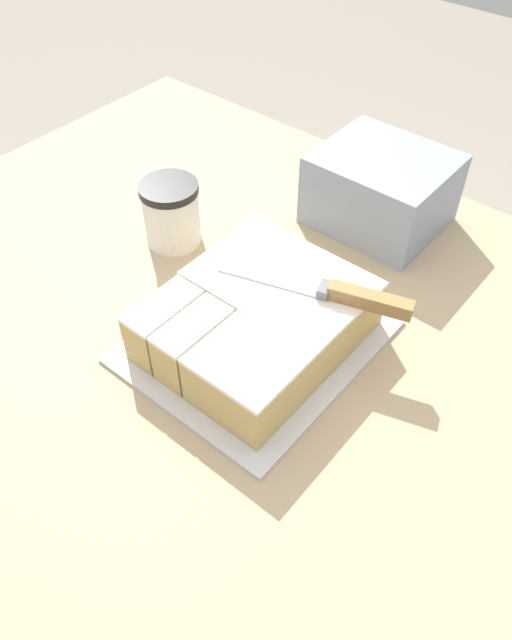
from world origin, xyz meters
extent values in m
plane|color=#9E9384|center=(0.00, 0.00, 0.00)|extent=(8.00, 8.00, 0.00)
cube|color=tan|center=(0.00, 0.00, 0.46)|extent=(1.40, 1.10, 0.92)
cube|color=silver|center=(0.03, 0.01, 0.92)|extent=(0.30, 0.35, 0.01)
cube|color=tan|center=(0.03, 0.07, 0.96)|extent=(0.25, 0.18, 0.08)
cube|color=white|center=(0.03, 0.07, 1.01)|extent=(0.25, 0.18, 0.01)
cube|color=tan|center=(0.09, -0.07, 0.96)|extent=(0.13, 0.12, 0.08)
cube|color=white|center=(0.09, -0.07, 1.01)|extent=(0.13, 0.12, 0.01)
cube|color=tan|center=(-0.06, -0.08, 0.96)|extent=(0.05, 0.11, 0.08)
cube|color=white|center=(-0.06, -0.08, 1.01)|extent=(0.05, 0.11, 0.01)
cube|color=tan|center=(-0.01, -0.08, 0.96)|extent=(0.05, 0.11, 0.08)
cube|color=white|center=(-0.01, -0.08, 1.01)|extent=(0.05, 0.11, 0.01)
cube|color=silver|center=(0.02, 0.06, 1.01)|extent=(0.16, 0.07, 0.00)
cube|color=slate|center=(0.10, 0.08, 1.02)|extent=(0.02, 0.03, 0.02)
cube|color=olive|center=(0.16, 0.10, 1.02)|extent=(0.12, 0.06, 0.02)
cylinder|color=white|center=(-0.23, 0.11, 0.97)|extent=(0.09, 0.09, 0.10)
cylinder|color=black|center=(-0.23, 0.11, 1.03)|extent=(0.10, 0.10, 0.01)
cube|color=#8C99B2|center=(0.01, 0.38, 0.99)|extent=(0.22, 0.19, 0.13)
camera|label=1|loc=(0.42, -0.46, 1.61)|focal=35.00mm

